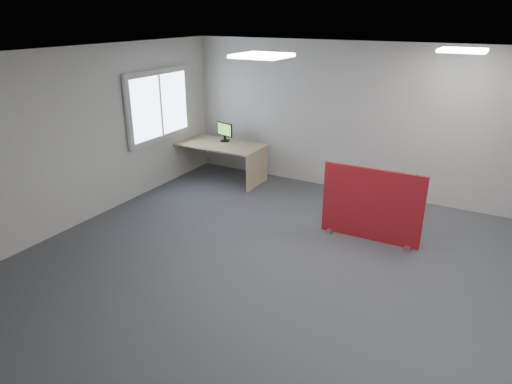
% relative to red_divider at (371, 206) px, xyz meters
% --- Properties ---
extents(floor, '(9.00, 9.00, 0.00)m').
position_rel_red_divider_xyz_m(floor, '(0.31, -1.66, -0.54)').
color(floor, '#4D4F54').
rests_on(floor, ground).
extents(ceiling, '(9.00, 7.00, 0.02)m').
position_rel_red_divider_xyz_m(ceiling, '(0.31, -1.66, 2.16)').
color(ceiling, white).
rests_on(ceiling, wall_back).
extents(wall_back, '(9.00, 0.02, 2.70)m').
position_rel_red_divider_xyz_m(wall_back, '(0.31, 1.84, 0.81)').
color(wall_back, silver).
rests_on(wall_back, floor).
extents(wall_left, '(0.02, 7.00, 2.70)m').
position_rel_red_divider_xyz_m(wall_left, '(-4.19, -1.66, 0.81)').
color(wall_left, silver).
rests_on(wall_left, floor).
extents(window, '(0.06, 1.70, 1.30)m').
position_rel_red_divider_xyz_m(window, '(-4.13, 0.34, 1.01)').
color(window, white).
rests_on(window, wall_left).
extents(ceiling_lights, '(4.10, 4.10, 0.04)m').
position_rel_red_divider_xyz_m(ceiling_lights, '(0.64, -1.00, 2.13)').
color(ceiling_lights, white).
rests_on(ceiling_lights, ceiling).
extents(red_divider, '(1.46, 0.30, 1.10)m').
position_rel_red_divider_xyz_m(red_divider, '(0.00, 0.00, 0.00)').
color(red_divider, '#A8152B').
rests_on(red_divider, floor).
extents(second_desk, '(1.75, 0.87, 0.73)m').
position_rel_red_divider_xyz_m(second_desk, '(-3.37, 1.20, 0.02)').
color(second_desk, tan).
rests_on(second_desk, floor).
extents(monitor_second, '(0.41, 0.19, 0.38)m').
position_rel_red_divider_xyz_m(monitor_second, '(-3.38, 1.35, 0.40)').
color(monitor_second, black).
rests_on(monitor_second, second_desk).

